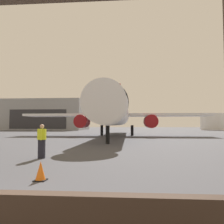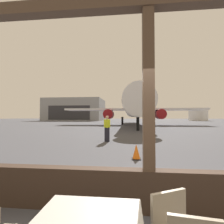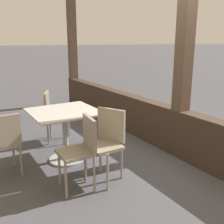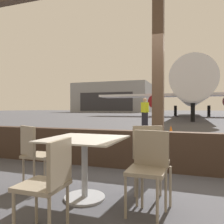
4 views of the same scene
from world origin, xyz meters
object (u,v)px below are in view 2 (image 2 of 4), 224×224
at_px(airplane, 134,108).
at_px(traffic_cone, 136,152).
at_px(fuel_storage_tank, 198,115).
at_px(distant_hangar, 76,110).
at_px(ground_crew_worker, 107,128).

height_order(airplane, traffic_cone, airplane).
xyz_separation_m(traffic_cone, fuel_storage_tank, (29.87, 68.17, 2.38)).
distance_m(traffic_cone, distant_hangar, 70.76).
distance_m(airplane, fuel_storage_tank, 50.69).
bearing_deg(airplane, traffic_cone, -91.75).
height_order(distant_hangar, fuel_storage_tank, distant_hangar).
relative_size(airplane, traffic_cone, 58.33).
bearing_deg(ground_crew_worker, traffic_cone, -68.58).
bearing_deg(fuel_storage_tank, traffic_cone, -113.66).
xyz_separation_m(airplane, fuel_storage_tank, (29.05, 41.53, -0.82)).
distance_m(distant_hangar, fuel_storage_tank, 54.15).
bearing_deg(distant_hangar, ground_crew_worker, -70.05).
distance_m(airplane, traffic_cone, 26.85).
relative_size(traffic_cone, distant_hangar, 0.02).
bearing_deg(airplane, distant_hangar, 122.23).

